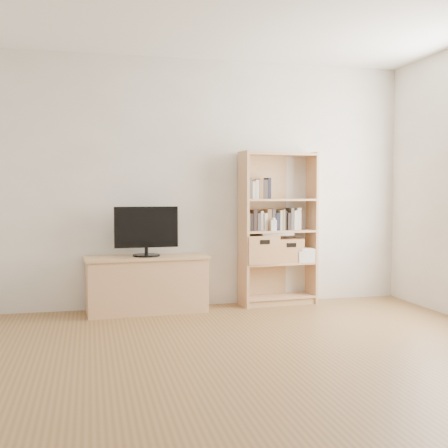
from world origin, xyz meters
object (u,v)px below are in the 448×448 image
object	(u,v)px
baby_monitor	(274,225)
laptop	(275,234)
tv_stand	(147,285)
television	(146,231)
basket_right	(287,250)
basket_left	(259,249)
bookshelf	(278,228)

from	to	relation	value
baby_monitor	laptop	bearing A→B (deg)	63.10
tv_stand	television	world-z (taller)	television
basket_right	television	bearing A→B (deg)	179.52
television	basket_left	distance (m)	1.22
tv_stand	laptop	world-z (taller)	laptop
basket_left	laptop	xyz separation A→B (m)	(0.18, 0.01, 0.16)
baby_monitor	bookshelf	bearing A→B (deg)	53.15
bookshelf	television	xyz separation A→B (m)	(-1.42, -0.08, -0.00)
tv_stand	bookshelf	size ratio (longest dim) A/B	0.72
basket_right	baby_monitor	bearing A→B (deg)	-154.51
bookshelf	laptop	world-z (taller)	bookshelf
television	baby_monitor	size ratio (longest dim) A/B	5.60
bookshelf	baby_monitor	bearing A→B (deg)	-135.00
television	basket_right	xyz separation A→B (m)	(1.52, 0.08, -0.23)
tv_stand	laptop	xyz separation A→B (m)	(1.39, 0.06, 0.49)
basket_right	laptop	world-z (taller)	laptop
basket_left	television	bearing A→B (deg)	176.13
television	basket_right	bearing A→B (deg)	1.58
basket_left	basket_right	size ratio (longest dim) A/B	1.17
bookshelf	laptop	distance (m)	0.07
television	baby_monitor	xyz separation A→B (m)	(1.34, -0.02, 0.04)
basket_right	laptop	xyz separation A→B (m)	(-0.13, -0.02, 0.18)
laptop	basket_right	bearing A→B (deg)	9.64
baby_monitor	tv_stand	bearing A→B (deg)	-177.43
baby_monitor	basket_left	bearing A→B (deg)	153.99
bookshelf	basket_left	xyz separation A→B (m)	(-0.22, -0.02, -0.22)
basket_left	tv_stand	bearing A→B (deg)	176.13
baby_monitor	basket_right	xyz separation A→B (m)	(0.18, 0.10, -0.28)
tv_stand	basket_left	xyz separation A→B (m)	(1.20, 0.05, 0.33)
tv_stand	basket_left	size ratio (longest dim) A/B	3.29
bookshelf	basket_left	bearing A→B (deg)	-178.81
basket_right	bookshelf	bearing A→B (deg)	178.55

